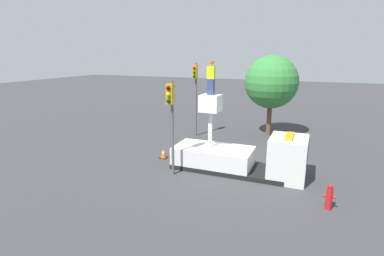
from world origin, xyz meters
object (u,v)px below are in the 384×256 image
object	(u,v)px
tree_left_bg	(271,82)
fire_hydrant	(329,197)
worker	(211,78)
traffic_light_pole	(171,110)
traffic_light_across	(195,85)
traffic_cone_rear	(164,153)
bucket_truck	(240,157)

from	to	relation	value
tree_left_bg	fire_hydrant	bearing A→B (deg)	-69.41
worker	tree_left_bg	xyz separation A→B (m)	(1.98, 8.24, -0.83)
traffic_light_pole	fire_hydrant	world-z (taller)	traffic_light_pole
worker	traffic_light_across	xyz separation A→B (m)	(-3.22, 5.79, -1.03)
traffic_cone_rear	bucket_truck	bearing A→B (deg)	-3.88
traffic_cone_rear	tree_left_bg	distance (m)	10.15
fire_hydrant	traffic_cone_rear	distance (m)	9.63
traffic_light_across	fire_hydrant	bearing A→B (deg)	-42.18
traffic_light_across	tree_left_bg	world-z (taller)	tree_left_bg
bucket_truck	fire_hydrant	size ratio (longest dim) A/B	6.29
traffic_cone_rear	traffic_light_pole	bearing A→B (deg)	-52.98
worker	fire_hydrant	world-z (taller)	worker
traffic_light_across	traffic_cone_rear	distance (m)	6.55
traffic_light_pole	traffic_cone_rear	size ratio (longest dim) A/B	7.45
worker	bucket_truck	bearing A→B (deg)	0.00
worker	fire_hydrant	xyz separation A→B (m)	(6.06, -2.62, -4.42)
traffic_cone_rear	tree_left_bg	size ratio (longest dim) A/B	0.11
worker	fire_hydrant	bearing A→B (deg)	-23.38
bucket_truck	traffic_light_across	bearing A→B (deg)	130.60
traffic_cone_rear	tree_left_bg	bearing A→B (deg)	57.29
traffic_light_across	traffic_cone_rear	xyz separation A→B (m)	(0.11, -5.46, -3.62)
traffic_cone_rear	tree_left_bg	world-z (taller)	tree_left_bg
traffic_light_across	traffic_light_pole	bearing A→B (deg)	-76.91
traffic_light_across	fire_hydrant	size ratio (longest dim) A/B	4.99
worker	traffic_light_pole	size ratio (longest dim) A/B	0.35
bucket_truck	traffic_cone_rear	distance (m)	4.89
worker	traffic_cone_rear	bearing A→B (deg)	173.96
traffic_cone_rear	tree_left_bg	xyz separation A→B (m)	(5.08, 7.91, 3.82)
bucket_truck	traffic_cone_rear	xyz separation A→B (m)	(-4.85, 0.33, -0.52)
traffic_light_pole	fire_hydrant	xyz separation A→B (m)	(7.49, -0.73, -2.96)
traffic_light_pole	tree_left_bg	distance (m)	10.71
bucket_truck	tree_left_bg	bearing A→B (deg)	88.36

